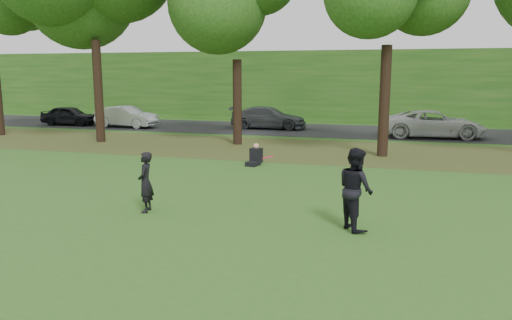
% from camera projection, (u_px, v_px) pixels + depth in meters
% --- Properties ---
extents(ground, '(120.00, 120.00, 0.00)m').
position_uv_depth(ground, '(166.00, 239.00, 10.66)').
color(ground, '#2C561B').
rests_on(ground, ground).
extents(leaf_litter, '(60.00, 7.00, 0.01)m').
position_uv_depth(leaf_litter, '(293.00, 149.00, 22.94)').
color(leaf_litter, '#453718').
rests_on(leaf_litter, ground).
extents(street, '(70.00, 7.00, 0.02)m').
position_uv_depth(street, '(321.00, 130.00, 30.50)').
color(street, black).
rests_on(street, ground).
extents(far_hedge, '(70.00, 3.00, 5.00)m').
position_uv_depth(far_hedge, '(335.00, 86.00, 35.74)').
color(far_hedge, '#1D4C15').
rests_on(far_hedge, ground).
extents(player_left, '(0.49, 0.64, 1.55)m').
position_uv_depth(player_left, '(146.00, 182.00, 12.63)').
color(player_left, black).
rests_on(player_left, ground).
extents(player_right, '(1.09, 1.15, 1.87)m').
position_uv_depth(player_right, '(356.00, 189.00, 11.20)').
color(player_right, black).
rests_on(player_right, ground).
extents(parked_cars, '(35.53, 4.16, 1.54)m').
position_uv_depth(parked_cars, '(332.00, 121.00, 29.02)').
color(parked_cars, black).
rests_on(parked_cars, street).
extents(frisbee, '(0.34, 0.35, 0.12)m').
position_uv_depth(frisbee, '(268.00, 157.00, 11.99)').
color(frisbee, '#DD1248').
rests_on(frisbee, ground).
extents(seated_person, '(0.54, 0.79, 0.83)m').
position_uv_depth(seated_person, '(255.00, 157.00, 19.12)').
color(seated_person, black).
rests_on(seated_person, ground).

